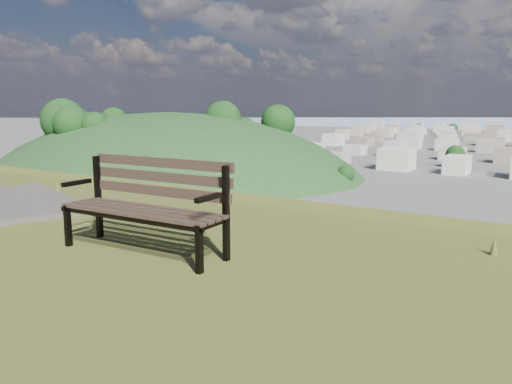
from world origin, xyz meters
The scene contains 2 objects.
park_bench centered at (-0.44, 1.54, 25.50)m, with size 1.73×0.62×0.89m.
green_wooded_hill centered at (-134.34, 146.91, 0.13)m, with size 181.77×145.41×90.88m.
Camera 1 is at (2.97, -1.84, 26.41)m, focal length 35.00 mm.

